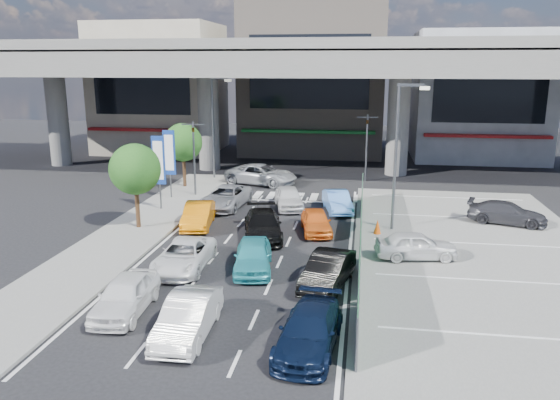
% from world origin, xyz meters
% --- Properties ---
extents(ground, '(120.00, 120.00, 0.00)m').
position_xyz_m(ground, '(0.00, 0.00, 0.00)').
color(ground, black).
rests_on(ground, ground).
extents(parking_lot, '(12.00, 28.00, 0.06)m').
position_xyz_m(parking_lot, '(11.00, 2.00, 0.03)').
color(parking_lot, slate).
rests_on(parking_lot, ground).
extents(sidewalk_left, '(4.00, 30.00, 0.12)m').
position_xyz_m(sidewalk_left, '(-7.00, 4.00, 0.06)').
color(sidewalk_left, slate).
rests_on(sidewalk_left, ground).
extents(fence_run, '(0.16, 22.00, 1.80)m').
position_xyz_m(fence_run, '(5.30, 1.00, 0.90)').
color(fence_run, '#205E35').
rests_on(fence_run, ground).
extents(expressway, '(64.00, 14.00, 10.75)m').
position_xyz_m(expressway, '(0.00, 22.00, 8.76)').
color(expressway, '#63635E').
rests_on(expressway, ground).
extents(building_west, '(12.00, 10.90, 13.00)m').
position_xyz_m(building_west, '(-16.00, 31.97, 6.49)').
color(building_west, gray).
rests_on(building_west, ground).
extents(building_center, '(14.00, 10.90, 15.00)m').
position_xyz_m(building_center, '(0.00, 32.97, 7.49)').
color(building_center, gray).
rests_on(building_center, ground).
extents(building_east, '(12.00, 10.90, 12.00)m').
position_xyz_m(building_east, '(16.00, 31.97, 5.99)').
color(building_east, gray).
rests_on(building_east, ground).
extents(traffic_light_left, '(1.60, 1.24, 5.20)m').
position_xyz_m(traffic_light_left, '(-6.20, 12.00, 3.94)').
color(traffic_light_left, '#595B60').
rests_on(traffic_light_left, ground).
extents(traffic_light_right, '(1.60, 1.24, 5.20)m').
position_xyz_m(traffic_light_right, '(5.50, 19.00, 3.94)').
color(traffic_light_right, '#595B60').
rests_on(traffic_light_right, ground).
extents(street_lamp_right, '(1.65, 0.22, 8.00)m').
position_xyz_m(street_lamp_right, '(7.17, 6.00, 4.77)').
color(street_lamp_right, '#595B60').
rests_on(street_lamp_right, ground).
extents(street_lamp_left, '(1.65, 0.22, 8.00)m').
position_xyz_m(street_lamp_left, '(-6.33, 18.00, 4.77)').
color(street_lamp_left, '#595B60').
rests_on(street_lamp_left, ground).
extents(signboard_near, '(0.80, 0.14, 4.70)m').
position_xyz_m(signboard_near, '(-7.20, 7.99, 3.06)').
color(signboard_near, '#595B60').
rests_on(signboard_near, ground).
extents(signboard_far, '(0.80, 0.14, 4.70)m').
position_xyz_m(signboard_far, '(-7.60, 10.99, 3.06)').
color(signboard_far, '#595B60').
rests_on(signboard_far, ground).
extents(tree_near, '(2.80, 2.80, 4.80)m').
position_xyz_m(tree_near, '(-7.00, 4.00, 3.39)').
color(tree_near, '#382314').
rests_on(tree_near, ground).
extents(tree_far, '(2.80, 2.80, 4.80)m').
position_xyz_m(tree_far, '(-7.80, 14.50, 3.39)').
color(tree_far, '#382314').
rests_on(tree_far, ground).
extents(van_white_back_left, '(1.83, 4.13, 1.38)m').
position_xyz_m(van_white_back_left, '(-3.20, -6.14, 0.69)').
color(van_white_back_left, white).
rests_on(van_white_back_left, ground).
extents(hatch_white_back_mid, '(1.54, 4.22, 1.38)m').
position_xyz_m(hatch_white_back_mid, '(-0.35, -7.50, 0.69)').
color(hatch_white_back_mid, silver).
rests_on(hatch_white_back_mid, ground).
extents(minivan_navy_back, '(2.18, 4.56, 1.28)m').
position_xyz_m(minivan_navy_back, '(3.77, -7.75, 0.64)').
color(minivan_navy_back, black).
rests_on(minivan_navy_back, ground).
extents(sedan_white_mid_left, '(2.15, 4.54, 1.25)m').
position_xyz_m(sedan_white_mid_left, '(-2.50, -1.49, 0.63)').
color(sedan_white_mid_left, white).
rests_on(sedan_white_mid_left, ground).
extents(taxi_teal_mid, '(2.25, 4.26, 1.38)m').
position_xyz_m(taxi_teal_mid, '(0.60, -1.24, 0.69)').
color(taxi_teal_mid, teal).
rests_on(taxi_teal_mid, ground).
extents(hatch_black_mid_right, '(2.27, 4.36, 1.37)m').
position_xyz_m(hatch_black_mid_right, '(4.01, -2.46, 0.68)').
color(hatch_black_mid_right, black).
rests_on(hatch_black_mid_right, ground).
extents(taxi_orange_left, '(2.08, 4.36, 1.38)m').
position_xyz_m(taxi_orange_left, '(-3.80, 4.89, 0.69)').
color(taxi_orange_left, orange).
rests_on(taxi_orange_left, ground).
extents(sedan_black_mid, '(2.94, 5.07, 1.38)m').
position_xyz_m(sedan_black_mid, '(0.16, 3.52, 0.69)').
color(sedan_black_mid, black).
rests_on(sedan_black_mid, ground).
extents(taxi_orange_right, '(2.20, 3.93, 1.26)m').
position_xyz_m(taxi_orange_right, '(2.87, 4.84, 0.63)').
color(taxi_orange_right, orange).
rests_on(taxi_orange_right, ground).
extents(wagon_silver_front_left, '(2.77, 5.17, 1.38)m').
position_xyz_m(wagon_silver_front_left, '(-3.33, 9.29, 0.69)').
color(wagon_silver_front_left, '#999BA0').
rests_on(wagon_silver_front_left, ground).
extents(sedan_white_front_mid, '(2.57, 4.33, 1.38)m').
position_xyz_m(sedan_white_front_mid, '(0.68, 9.75, 0.69)').
color(sedan_white_front_mid, silver).
rests_on(sedan_white_front_mid, ground).
extents(kei_truck_front_right, '(2.23, 4.13, 1.29)m').
position_xyz_m(kei_truck_front_right, '(3.78, 9.44, 0.65)').
color(kei_truck_front_right, '#548CE1').
rests_on(kei_truck_front_right, ground).
extents(crossing_wagon_silver, '(6.00, 3.95, 1.53)m').
position_xyz_m(crossing_wagon_silver, '(-2.39, 16.56, 0.77)').
color(crossing_wagon_silver, '#A2A5AA').
rests_on(crossing_wagon_silver, ground).
extents(parked_sedan_white, '(3.98, 2.05, 1.29)m').
position_xyz_m(parked_sedan_white, '(7.88, 1.31, 0.71)').
color(parked_sedan_white, silver).
rests_on(parked_sedan_white, parking_lot).
extents(parked_sedan_dgrey, '(4.63, 2.94, 1.25)m').
position_xyz_m(parked_sedan_dgrey, '(13.54, 8.06, 0.69)').
color(parked_sedan_dgrey, '#333338').
rests_on(parked_sedan_dgrey, parking_lot).
extents(traffic_cone, '(0.45, 0.45, 0.77)m').
position_xyz_m(traffic_cone, '(6.18, 4.96, 0.44)').
color(traffic_cone, '#E3510C').
rests_on(traffic_cone, parking_lot).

